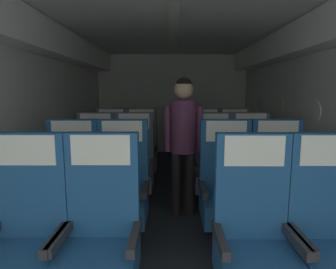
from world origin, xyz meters
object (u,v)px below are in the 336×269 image
object	(u,v)px
seat_b_left_window	(72,191)
flight_attendant	(183,132)
seat_b_right_aisle	(278,191)
seat_a_right_aisle	(330,240)
seat_d_right_aisle	(235,152)
seat_a_left_aisle	(101,238)
seat_c_left_window	(96,167)
seat_a_right_window	(254,240)
seat_b_right_window	(226,191)
seat_b_left_aisle	(122,191)
seat_c_right_aisle	(251,166)
seat_c_left_aisle	(134,166)
seat_d_left_aisle	(142,152)
seat_d_right_window	(205,152)
seat_d_left_window	(111,151)
seat_a_left_window	(26,239)
seat_c_right_window	(213,167)

from	to	relation	value
seat_b_left_window	flight_attendant	bearing A→B (deg)	25.68
seat_b_right_aisle	seat_b_left_window	bearing A→B (deg)	-179.54
seat_a_right_aisle	seat_d_right_aisle	bearing A→B (deg)	90.30
seat_a_left_aisle	seat_c_left_window	bearing A→B (deg)	105.64
seat_a_right_window	seat_b_right_window	size ratio (longest dim) A/B	1.00
seat_a_right_aisle	seat_b_left_aisle	size ratio (longest dim) A/B	1.00
seat_c_left_window	seat_c_right_aisle	bearing A→B (deg)	0.72
flight_attendant	seat_a_right_aisle	bearing A→B (deg)	139.81
seat_c_left_aisle	seat_d_left_aisle	world-z (taller)	same
seat_a_right_window	seat_d_right_window	xyz separation A→B (m)	(0.01, 2.70, 0.00)
seat_c_left_window	seat_d_right_window	size ratio (longest dim) A/B	1.00
seat_b_right_window	seat_d_left_window	world-z (taller)	same
seat_b_left_window	seat_c_right_aisle	xyz separation A→B (m)	(1.98, 0.91, 0.00)
seat_a_left_window	seat_c_right_aisle	distance (m)	2.67
flight_attendant	seat_c_right_window	bearing A→B (deg)	-120.12
seat_d_left_window	flight_attendant	world-z (taller)	flight_attendant
seat_c_left_window	seat_c_right_aisle	world-z (taller)	same
seat_a_left_aisle	seat_b_right_window	distance (m)	1.33
flight_attendant	seat_a_left_window	bearing A→B (deg)	70.47
seat_a_left_window	seat_d_right_window	world-z (taller)	same
seat_c_right_aisle	seat_d_left_window	distance (m)	2.16
seat_b_right_window	seat_d_left_window	distance (m)	2.33
seat_c_left_aisle	seat_a_left_window	bearing A→B (deg)	-105.02
seat_b_right_aisle	seat_a_right_window	bearing A→B (deg)	-118.34
seat_a_left_window	seat_b_left_window	bearing A→B (deg)	90.66
seat_a_right_aisle	seat_a_right_window	world-z (taller)	same
seat_d_left_aisle	seat_a_left_window	bearing A→B (deg)	-100.24
seat_b_left_window	seat_d_right_aisle	xyz separation A→B (m)	(1.97, 1.79, 0.00)
seat_c_right_window	seat_c_left_window	bearing A→B (deg)	179.87
seat_b_right_window	seat_c_left_aisle	world-z (taller)	same
seat_c_right_aisle	seat_d_left_aisle	distance (m)	1.73
seat_c_left_window	flight_attendant	xyz separation A→B (m)	(1.10, -0.36, 0.49)
seat_b_left_window	flight_attendant	xyz separation A→B (m)	(1.10, 0.53, 0.49)
seat_b_left_window	seat_b_right_window	size ratio (longest dim) A/B	1.00
seat_a_right_aisle	seat_b_left_window	world-z (taller)	same
seat_a_left_aisle	seat_d_left_window	distance (m)	2.73
seat_b_left_window	seat_d_left_aisle	xyz separation A→B (m)	(0.50, 1.79, 0.00)
seat_d_left_window	seat_b_left_window	bearing A→B (deg)	-90.36
seat_c_right_aisle	seat_d_left_aisle	bearing A→B (deg)	149.34
seat_b_left_window	seat_d_right_aisle	world-z (taller)	same
seat_a_right_aisle	seat_b_right_aisle	xyz separation A→B (m)	(0.00, 0.91, 0.00)
seat_c_left_window	seat_c_right_window	bearing A→B (deg)	-0.13
seat_c_left_aisle	seat_d_right_window	size ratio (longest dim) A/B	1.00
seat_d_right_window	seat_d_right_aisle	bearing A→B (deg)	0.21
seat_a_right_window	seat_a_right_aisle	bearing A→B (deg)	1.37
seat_b_left_window	seat_c_right_aisle	world-z (taller)	same
seat_c_left_window	seat_d_right_aisle	size ratio (longest dim) A/B	1.00
seat_b_left_window	seat_a_left_window	bearing A→B (deg)	-89.34
seat_c_left_window	flight_attendant	world-z (taller)	flight_attendant
seat_b_right_aisle	seat_c_right_aisle	xyz separation A→B (m)	(-0.01, 0.89, 0.00)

